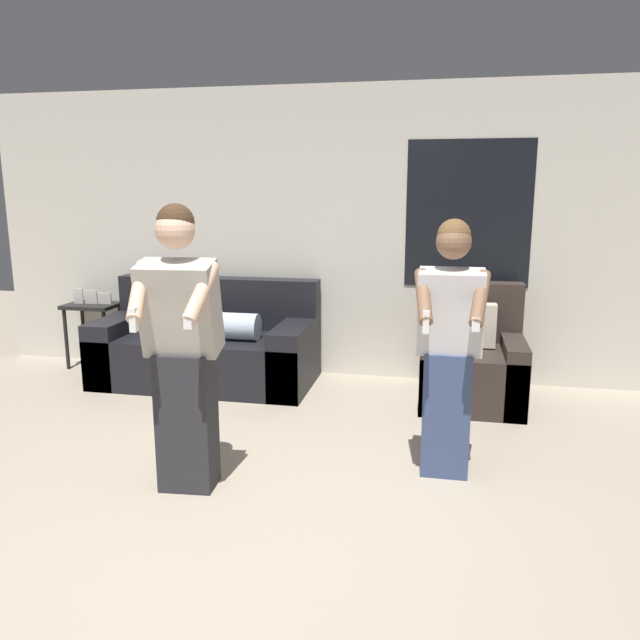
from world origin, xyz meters
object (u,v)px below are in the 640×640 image
at_px(couch, 208,347).
at_px(person_left, 182,350).
at_px(side_table, 92,314).
at_px(person_right, 449,349).
at_px(armchair, 472,364).

xyz_separation_m(couch, person_left, (0.67, -2.04, 0.53)).
relative_size(couch, side_table, 2.47).
xyz_separation_m(couch, person_right, (2.18, -1.52, 0.49)).
xyz_separation_m(armchair, person_left, (-1.72, -1.95, 0.53)).
bearing_deg(armchair, couch, 177.73).
bearing_deg(side_table, couch, -10.91).
bearing_deg(couch, person_right, -34.94).
xyz_separation_m(side_table, person_right, (3.50, -1.78, 0.27)).
bearing_deg(couch, armchair, -2.27).
distance_m(armchair, side_table, 3.73).
bearing_deg(armchair, side_table, 174.62).
bearing_deg(person_left, side_table, 130.87).
bearing_deg(person_right, armchair, 81.75).
distance_m(couch, armchair, 2.39).
bearing_deg(side_table, person_right, -26.93).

